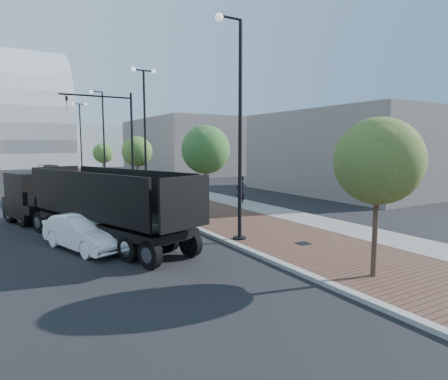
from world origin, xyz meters
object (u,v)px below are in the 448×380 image
white_sedan (85,232)px  dump_truck (66,205)px  dark_car_mid (41,193)px  pedestrian (240,191)px

white_sedan → dump_truck: bearing=73.1°
dump_truck → white_sedan: dump_truck is taller
dump_truck → dark_car_mid: bearing=72.2°
dump_truck → white_sedan: (0.13, -3.77, -0.60)m
dark_car_mid → pedestrian: bearing=-40.8°
dump_truck → pedestrian: dump_truck is taller
white_sedan → pedestrian: (11.40, 6.29, 0.32)m
pedestrian → white_sedan: bearing=11.2°
white_sedan → dark_car_mid: dark_car_mid is taller
dark_car_mid → pedestrian: 14.24m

